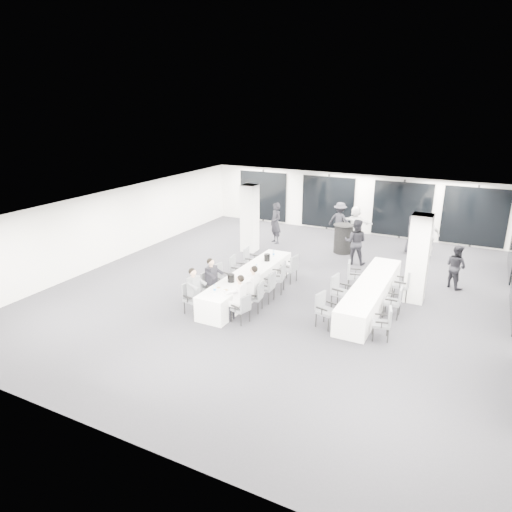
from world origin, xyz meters
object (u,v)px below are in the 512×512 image
(chair_side_left_far, at_px, (353,274))
(standing_guest_b, at_px, (356,239))
(chair_main_left_second, at_px, (209,285))
(chair_main_left_fourth, at_px, (236,268))
(chair_main_left_far, at_px, (250,259))
(chair_main_right_far, at_px, (291,267))
(chair_main_right_second, at_px, (257,295))
(standing_guest_c, at_px, (340,218))
(chair_side_right_near, at_px, (384,321))
(cocktail_table, at_px, (343,239))
(chair_main_left_mid, at_px, (220,277))
(ice_bucket_far, at_px, (267,257))
(chair_main_left_near, at_px, (192,296))
(chair_side_right_mid, at_px, (395,300))
(standing_guest_g, at_px, (276,220))
(chair_side_left_near, at_px, (324,308))
(chair_main_right_near, at_px, (243,307))
(banquet_table_side, at_px, (370,294))
(chair_main_right_mid, at_px, (268,285))
(standing_guest_f, at_px, (356,221))
(chair_side_right_far, at_px, (404,283))
(chair_main_right_fourth, at_px, (279,275))
(standing_guest_h, at_px, (456,263))
(chair_side_left_mid, at_px, (339,289))
(banquet_table_main, at_px, (249,283))
(ice_bucket_near, at_px, (231,278))
(standing_guest_d, at_px, (430,234))
(standing_guest_e, at_px, (413,232))

(chair_side_left_far, relative_size, standing_guest_b, 0.49)
(chair_main_left_second, bearing_deg, chair_main_left_fourth, -175.77)
(chair_main_left_far, bearing_deg, chair_main_right_far, 78.79)
(chair_main_right_second, bearing_deg, standing_guest_c, -7.14)
(chair_side_right_near, bearing_deg, cocktail_table, 10.73)
(chair_main_right_far, height_order, chair_side_right_near, chair_main_right_far)
(chair_main_left_mid, distance_m, chair_side_left_far, 4.41)
(standing_guest_c, xyz_separation_m, ice_bucket_far, (-0.67, -6.34, -0.07))
(chair_main_left_near, height_order, chair_main_right_second, chair_main_left_near)
(chair_side_right_mid, xyz_separation_m, standing_guest_g, (-6.18, 5.19, 0.48))
(chair_main_right_second, distance_m, chair_side_left_near, 2.11)
(chair_main_left_mid, bearing_deg, chair_main_right_far, 154.47)
(chair_main_left_fourth, bearing_deg, chair_main_right_far, 109.48)
(chair_side_left_near, height_order, standing_guest_g, standing_guest_g)
(chair_side_right_near, bearing_deg, chair_main_right_near, 88.68)
(banquet_table_side, distance_m, chair_main_left_near, 5.46)
(chair_main_right_second, distance_m, chair_main_right_mid, 0.79)
(chair_main_left_fourth, xyz_separation_m, standing_guest_f, (2.32, 6.85, 0.36))
(standing_guest_b, bearing_deg, chair_side_right_far, 123.75)
(banquet_table_side, bearing_deg, chair_main_left_near, -147.43)
(chair_main_right_fourth, bearing_deg, chair_side_left_near, -139.58)
(standing_guest_h, bearing_deg, chair_side_right_far, 92.19)
(chair_side_left_mid, distance_m, standing_guest_c, 7.60)
(chair_main_left_mid, height_order, standing_guest_b, standing_guest_b)
(chair_side_left_near, xyz_separation_m, standing_guest_g, (-4.51, 6.65, 0.47))
(chair_side_left_far, xyz_separation_m, chair_side_right_mid, (1.67, -1.48, -0.02))
(banquet_table_main, xyz_separation_m, standing_guest_h, (5.96, 3.61, 0.48))
(standing_guest_b, bearing_deg, banquet_table_main, 55.82)
(chair_side_left_far, bearing_deg, chair_main_right_fourth, -69.44)
(chair_main_right_mid, distance_m, standing_guest_c, 7.90)
(chair_side_left_mid, relative_size, standing_guest_f, 0.56)
(chair_side_right_mid, bearing_deg, chair_main_left_far, 74.29)
(chair_main_left_mid, relative_size, chair_side_right_near, 1.09)
(chair_main_left_fourth, bearing_deg, chair_main_right_fourth, 76.87)
(chair_main_left_near, relative_size, chair_main_left_mid, 0.95)
(chair_main_right_second, relative_size, ice_bucket_near, 3.70)
(chair_main_left_fourth, bearing_deg, banquet_table_side, 84.35)
(chair_main_right_second, distance_m, chair_side_right_near, 3.77)
(chair_side_left_mid, bearing_deg, chair_main_right_far, -111.26)
(standing_guest_d, bearing_deg, standing_guest_g, -38.68)
(chair_main_right_near, relative_size, chair_main_right_fourth, 0.83)
(chair_main_left_second, distance_m, chair_side_left_near, 3.77)
(chair_main_left_mid, bearing_deg, ice_bucket_near, 67.08)
(chair_main_right_far, height_order, standing_guest_e, standing_guest_e)
(standing_guest_e, height_order, standing_guest_h, standing_guest_e)
(chair_main_right_second, distance_m, standing_guest_b, 5.74)
(standing_guest_f, bearing_deg, chair_main_left_second, 82.54)
(chair_main_left_near, bearing_deg, banquet_table_side, 134.37)
(chair_main_left_near, height_order, chair_side_right_near, chair_main_left_near)
(banquet_table_main, bearing_deg, chair_main_left_second, -127.87)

